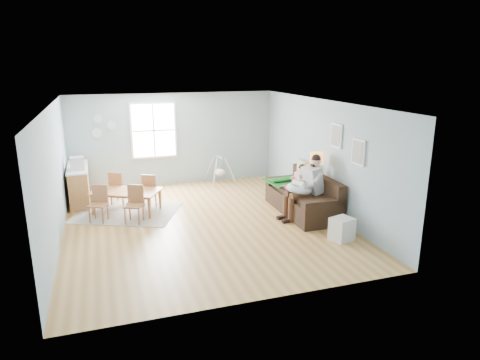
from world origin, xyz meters
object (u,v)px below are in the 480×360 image
object	(u,v)px
father	(306,185)
counter	(79,184)
floor_lamp	(316,164)
baby_swing	(220,172)
chair_nw	(118,186)
storage_cube	(342,229)
toddler	(298,179)
dining_table	(126,202)
monitor	(77,163)
chair_sw	(99,201)
sofa	(305,199)
chair_ne	(150,188)
chair_se	(135,202)

from	to	relation	value
father	counter	xyz separation A→B (m)	(-5.07, 2.90, -0.32)
floor_lamp	baby_swing	world-z (taller)	floor_lamp
counter	chair_nw	bearing A→B (deg)	-30.08
counter	storage_cube	bearing A→B (deg)	-40.01
father	toddler	bearing A→B (deg)	83.86
dining_table	monitor	xyz separation A→B (m)	(-1.08, 0.92, 0.84)
chair_sw	monitor	size ratio (longest dim) A/B	2.37
sofa	father	world-z (taller)	father
sofa	father	size ratio (longest dim) A/B	1.55
sofa	baby_swing	xyz separation A→B (m)	(-1.26, 3.16, 0.03)
sofa	toddler	distance (m)	0.51
monitor	floor_lamp	bearing A→B (deg)	-24.03
dining_table	chair_sw	distance (m)	0.74
toddler	floor_lamp	size ratio (longest dim) A/B	0.60
chair_nw	counter	size ratio (longest dim) A/B	0.51
counter	monitor	bearing A→B (deg)	-86.58
chair_sw	chair_ne	world-z (taller)	chair_ne
floor_lamp	dining_table	xyz separation A→B (m)	(-4.30, 1.48, -0.97)
father	chair_sw	bearing A→B (deg)	164.30
sofa	monitor	world-z (taller)	monitor
father	counter	bearing A→B (deg)	150.23
dining_table	chair_se	bearing A→B (deg)	-50.62
chair_ne	counter	distance (m)	1.94
father	baby_swing	size ratio (longest dim) A/B	1.65
chair_se	chair_sw	bearing A→B (deg)	156.17
toddler	storage_cube	bearing A→B (deg)	-88.72
chair_nw	monitor	world-z (taller)	monitor
sofa	counter	world-z (taller)	counter
toddler	counter	size ratio (longest dim) A/B	0.53
sofa	chair_sw	bearing A→B (deg)	168.60
dining_table	storage_cube	bearing A→B (deg)	-9.73
father	floor_lamp	size ratio (longest dim) A/B	1.00
father	chair_nw	distance (m)	4.76
floor_lamp	monitor	bearing A→B (deg)	155.97
father	storage_cube	xyz separation A→B (m)	(0.10, -1.44, -0.57)
sofa	chair_ne	size ratio (longest dim) A/B	2.77
floor_lamp	dining_table	world-z (taller)	floor_lamp
chair_sw	chair_nw	world-z (taller)	chair_nw
toddler	chair_sw	world-z (taller)	toddler
chair_sw	chair_ne	distance (m)	1.44
sofa	toddler	world-z (taller)	toddler
dining_table	baby_swing	xyz separation A→B (m)	(2.86, 1.85, 0.09)
sofa	toddler	size ratio (longest dim) A/B	2.58
father	chair_se	xyz separation A→B (m)	(-3.82, 0.95, -0.32)
chair_sw	chair_ne	bearing A→B (deg)	29.97
father	storage_cube	world-z (taller)	father
chair_ne	storage_cube	bearing A→B (deg)	-45.00
baby_swing	toddler	bearing A→B (deg)	-68.26
chair_sw	chair_se	distance (m)	0.84
sofa	floor_lamp	distance (m)	0.94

